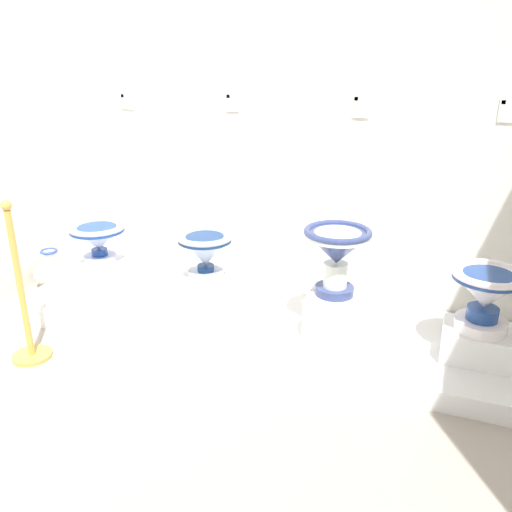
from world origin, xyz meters
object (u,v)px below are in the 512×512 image
plinth_block_slender_white (102,274)px  decorative_vase_corner (52,272)px  plinth_block_squat_floral (477,344)px  plinth_block_central_ornate (207,292)px  stanchion_post_near_left (25,312)px  info_placard_second (232,102)px  info_placard_fourth (509,110)px  plinth_block_pale_glazed (333,313)px  antique_toilet_central_ornate (205,249)px  info_placard_first (127,101)px  info_placard_third (361,106)px  antique_toilet_slender_white (98,237)px  antique_toilet_squat_floral (486,292)px  antique_toilet_pale_glazed (337,249)px

plinth_block_slender_white → decorative_vase_corner: 0.57m
plinth_block_slender_white → plinth_block_squat_floral: size_ratio=0.88×
plinth_block_slender_white → plinth_block_central_ornate: size_ratio=0.91×
plinth_block_slender_white → stanchion_post_near_left: size_ratio=0.34×
info_placard_second → decorative_vase_corner: (-1.45, -0.42, -1.36)m
info_placard_fourth → plinth_block_pale_glazed: bearing=-147.1°
antique_toilet_central_ornate → plinth_block_slender_white: bearing=178.4°
plinth_block_squat_floral → info_placard_first: info_placard_first is taller
stanchion_post_near_left → info_placard_third: bearing=37.9°
antique_toilet_slender_white → info_placard_second: 1.41m
plinth_block_squat_floral → info_placard_second: (-1.79, 0.59, 1.27)m
antique_toilet_slender_white → antique_toilet_central_ornate: bearing=-1.6°
antique_toilet_squat_floral → plinth_block_squat_floral: bearing=-90.0°
antique_toilet_slender_white → plinth_block_squat_floral: (2.69, -0.09, -0.31)m
antique_toilet_squat_floral → info_placard_first: 2.88m
plinth_block_pale_glazed → info_placard_fourth: 1.62m
antique_toilet_pale_glazed → info_placard_fourth: bearing=32.9°
antique_toilet_central_ornate → antique_toilet_pale_glazed: antique_toilet_pale_glazed is taller
plinth_block_slender_white → decorative_vase_corner: (-0.55, 0.07, -0.09)m
antique_toilet_slender_white → antique_toilet_squat_floral: size_ratio=1.03×
antique_toilet_slender_white → info_placard_second: info_placard_second is taller
plinth_block_squat_floral → info_placard_second: bearing=161.9°
info_placard_first → stanchion_post_near_left: info_placard_first is taller
antique_toilet_slender_white → decorative_vase_corner: (-0.55, 0.07, -0.39)m
plinth_block_central_ornate → antique_toilet_squat_floral: 1.82m
plinth_block_slender_white → antique_toilet_squat_floral: antique_toilet_squat_floral is taller
plinth_block_pale_glazed → antique_toilet_pale_glazed: (0.00, 0.00, 0.44)m
antique_toilet_central_ornate → antique_toilet_slender_white: bearing=178.4°
antique_toilet_squat_floral → stanchion_post_near_left: (-2.62, -0.77, -0.23)m
plinth_block_central_ornate → plinth_block_pale_glazed: (0.92, -0.05, 0.02)m
antique_toilet_slender_white → info_placard_fourth: 2.91m
info_placard_third → info_placard_fourth: 0.88m
antique_toilet_pale_glazed → info_placard_third: size_ratio=2.87×
info_placard_fourth → decorative_vase_corner: bearing=-172.6°
antique_toilet_squat_floral → decorative_vase_corner: 3.28m
plinth_block_pale_glazed → decorative_vase_corner: size_ratio=1.05×
info_placard_third → antique_toilet_pale_glazed: bearing=-89.0°
info_placard_first → decorative_vase_corner: 1.52m
antique_toilet_central_ornate → info_placard_second: size_ratio=2.99×
antique_toilet_central_ornate → antique_toilet_squat_floral: size_ratio=0.95×
antique_toilet_squat_floral → info_placard_second: 2.11m
info_placard_first → info_placard_second: 0.88m
info_placard_first → plinth_block_pale_glazed: bearing=-17.4°
info_placard_first → antique_toilet_central_ornate: bearing=-30.5°
antique_toilet_slender_white → decorative_vase_corner: size_ratio=1.28×
plinth_block_squat_floral → antique_toilet_central_ornate: bearing=177.9°
plinth_block_central_ornate → antique_toilet_squat_floral: bearing=-2.1°
antique_toilet_squat_floral → info_placard_first: (-2.67, 0.59, 0.92)m
plinth_block_pale_glazed → info_placard_third: info_placard_third is taller
antique_toilet_central_ornate → stanchion_post_near_left: size_ratio=0.37×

